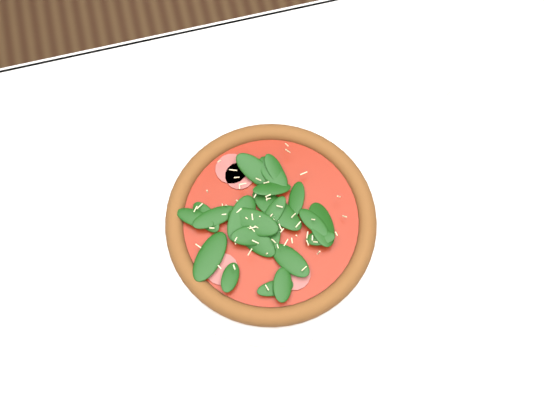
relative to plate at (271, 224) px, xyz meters
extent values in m
plane|color=brown|center=(0.01, -0.04, -0.76)|extent=(6.00, 6.00, 0.00)
cube|color=silver|center=(0.01, -0.04, -0.03)|extent=(1.20, 0.80, 0.04)
cylinder|color=#4B371E|center=(0.55, 0.30, -0.40)|extent=(0.06, 0.06, 0.71)
cube|color=silver|center=(0.01, 0.36, -0.12)|extent=(1.20, 0.01, 0.22)
cylinder|color=silver|center=(0.00, 0.00, 0.00)|extent=(0.35, 0.35, 0.01)
torus|color=silver|center=(0.00, 0.00, 0.00)|extent=(0.35, 0.35, 0.01)
cylinder|color=brown|center=(0.00, 0.00, 0.01)|extent=(0.31, 0.31, 0.01)
torus|color=#A96027|center=(0.00, 0.00, 0.02)|extent=(0.31, 0.31, 0.03)
cylinder|color=#8B1105|center=(0.00, 0.00, 0.02)|extent=(0.26, 0.26, 0.00)
cylinder|color=brown|center=(0.00, 0.00, 0.02)|extent=(0.23, 0.23, 0.00)
ellipsoid|color=#0D3D0B|center=(0.00, 0.00, 0.03)|extent=(0.25, 0.25, 0.02)
cylinder|color=beige|center=(0.00, 0.00, 0.04)|extent=(0.23, 0.23, 0.00)
cylinder|color=silver|center=(0.30, 0.20, 0.00)|extent=(0.12, 0.12, 0.01)
torus|color=silver|center=(0.30, 0.20, 0.00)|extent=(0.12, 0.12, 0.01)
camera|label=1|loc=(-0.06, -0.25, 0.83)|focal=40.00mm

